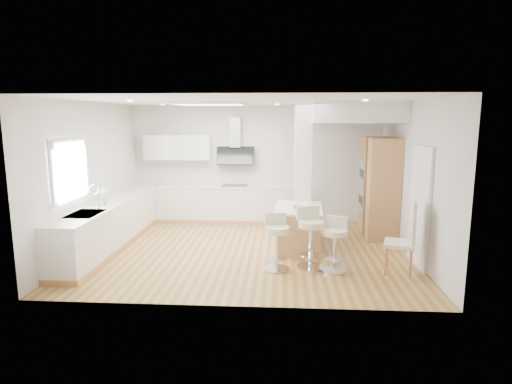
# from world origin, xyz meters

# --- Properties ---
(ground) EXTENTS (6.00, 6.00, 0.00)m
(ground) POSITION_xyz_m (0.00, 0.00, 0.00)
(ground) COLOR #AF8140
(ground) RESTS_ON ground
(ceiling) EXTENTS (6.00, 5.00, 0.02)m
(ceiling) POSITION_xyz_m (0.00, 0.00, 0.00)
(ceiling) COLOR silver
(ceiling) RESTS_ON ground
(wall_back) EXTENTS (6.00, 0.04, 2.80)m
(wall_back) POSITION_xyz_m (0.00, 2.50, 1.40)
(wall_back) COLOR beige
(wall_back) RESTS_ON ground
(wall_left) EXTENTS (0.04, 5.00, 2.80)m
(wall_left) POSITION_xyz_m (-3.00, 0.00, 1.40)
(wall_left) COLOR beige
(wall_left) RESTS_ON ground
(wall_right) EXTENTS (0.04, 5.00, 2.80)m
(wall_right) POSITION_xyz_m (3.00, 0.00, 1.40)
(wall_right) COLOR beige
(wall_right) RESTS_ON ground
(skylight) EXTENTS (4.10, 2.10, 0.06)m
(skylight) POSITION_xyz_m (-0.79, 0.60, 2.77)
(skylight) COLOR silver
(skylight) RESTS_ON ground
(window_left) EXTENTS (0.06, 1.28, 1.07)m
(window_left) POSITION_xyz_m (-2.96, -0.90, 1.69)
(window_left) COLOR white
(window_left) RESTS_ON ground
(doorway_right) EXTENTS (0.05, 1.00, 2.10)m
(doorway_right) POSITION_xyz_m (2.97, -0.60, 1.00)
(doorway_right) COLOR #433C34
(doorway_right) RESTS_ON ground
(counter_left) EXTENTS (0.63, 4.50, 1.35)m
(counter_left) POSITION_xyz_m (-2.70, 0.23, 0.46)
(counter_left) COLOR tan
(counter_left) RESTS_ON ground
(counter_back) EXTENTS (3.62, 0.63, 2.50)m
(counter_back) POSITION_xyz_m (-0.91, 2.22, 0.70)
(counter_back) COLOR tan
(counter_back) RESTS_ON ground
(pillar) EXTENTS (0.35, 0.35, 2.80)m
(pillar) POSITION_xyz_m (1.05, 0.95, 1.40)
(pillar) COLOR silver
(pillar) RESTS_ON ground
(soffit) EXTENTS (1.78, 2.20, 0.40)m
(soffit) POSITION_xyz_m (2.10, 1.40, 2.60)
(soffit) COLOR silver
(soffit) RESTS_ON ground
(oven_column) EXTENTS (0.63, 1.21, 2.10)m
(oven_column) POSITION_xyz_m (2.68, 1.23, 1.05)
(oven_column) COLOR tan
(oven_column) RESTS_ON ground
(peninsula) EXTENTS (0.95, 1.38, 0.87)m
(peninsula) POSITION_xyz_m (0.95, 0.16, 0.41)
(peninsula) COLOR tan
(peninsula) RESTS_ON ground
(bar_stool_a) EXTENTS (0.51, 0.51, 0.94)m
(bar_stool_a) POSITION_xyz_m (0.56, -1.05, 0.53)
(bar_stool_a) COLOR silver
(bar_stool_a) RESTS_ON ground
(bar_stool_b) EXTENTS (0.59, 0.59, 1.03)m
(bar_stool_b) POSITION_xyz_m (1.12, -0.91, 0.58)
(bar_stool_b) COLOR silver
(bar_stool_b) RESTS_ON ground
(bar_stool_c) EXTENTS (0.48, 0.48, 0.90)m
(bar_stool_c) POSITION_xyz_m (1.51, -1.07, 0.51)
(bar_stool_c) COLOR silver
(bar_stool_c) RESTS_ON ground
(dining_chair) EXTENTS (0.58, 0.58, 1.22)m
(dining_chair) POSITION_xyz_m (2.64, -1.11, 0.65)
(dining_chair) COLOR beige
(dining_chair) RESTS_ON ground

